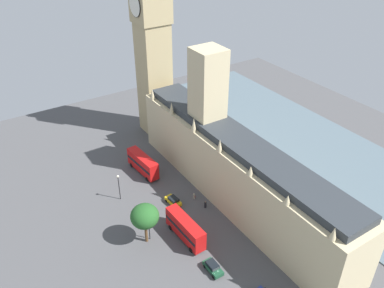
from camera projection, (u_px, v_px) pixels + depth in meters
The scene contains 13 objects.
ground_plane at pixel (227, 202), 87.88m from camera, with size 133.00×133.00×0.00m, color #4C4C4F.
river_thames at pixel (323, 159), 101.92m from camera, with size 34.94×119.70×0.25m, color slate.
parliament_building at pixel (233, 164), 85.07m from camera, with size 10.60×63.00×31.38m.
clock_tower at pixel (152, 28), 99.61m from camera, with size 8.39×8.39×56.82m.
double_decker_bus_kerbside at pixel (143, 163), 95.82m from camera, with size 3.44×10.68×4.75m.
car_yellow_cab_far_end at pixel (173, 201), 86.81m from camera, with size 2.27×4.27×1.74m.
double_decker_bus_trailing at pixel (185, 228), 77.19m from camera, with size 2.97×10.59×4.75m.
car_dark_green_corner at pixel (213, 267), 71.26m from camera, with size 2.01×4.29×1.74m.
pedestrian_under_trees at pixel (205, 205), 85.86m from camera, with size 0.71×0.67×1.70m.
pedestrian_near_tower at pixel (194, 196), 88.34m from camera, with size 0.66×0.64×1.57m.
plane_tree_leading at pixel (145, 216), 74.47m from camera, with size 5.48×5.48×8.82m.
street_lamp_slot_10 at pixel (149, 224), 76.30m from camera, with size 0.56×0.56×5.61m.
street_lamp_slot_11 at pixel (119, 183), 86.21m from camera, with size 0.56×0.56×6.59m.
Camera 1 is at (43.14, 52.53, 57.70)m, focal length 37.05 mm.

